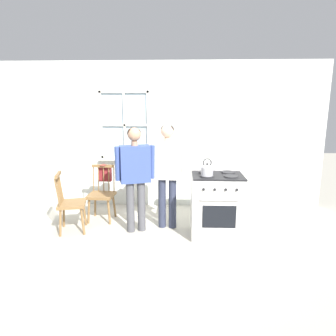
{
  "coord_description": "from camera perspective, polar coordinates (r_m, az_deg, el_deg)",
  "views": [
    {
      "loc": [
        0.56,
        -4.21,
        1.92
      ],
      "look_at": [
        0.37,
        0.14,
        1.0
      ],
      "focal_mm": 32.0,
      "sensor_mm": 36.0,
      "label": 1
    }
  ],
  "objects": [
    {
      "name": "handbag",
      "position": [
        5.3,
        -11.92,
        -1.01
      ],
      "size": [
        0.22,
        0.2,
        0.31
      ],
      "color": "maroon",
      "rests_on": "chair_by_window"
    },
    {
      "name": "kettle",
      "position": [
        4.26,
        7.45,
        -0.31
      ],
      "size": [
        0.21,
        0.17,
        0.25
      ],
      "color": "#B7B7BC",
      "rests_on": "stove"
    },
    {
      "name": "chair_near_wall",
      "position": [
        4.84,
        -18.08,
        -6.53
      ],
      "size": [
        0.49,
        0.5,
        0.93
      ],
      "rotation": [
        0.0,
        0.0,
        1.8
      ],
      "color": "olive",
      "rests_on": "ground_plane"
    },
    {
      "name": "person_teen_center",
      "position": [
        4.6,
        -0.14,
        0.33
      ],
      "size": [
        0.59,
        0.24,
        1.63
      ],
      "rotation": [
        0.0,
        0.0,
        -0.08
      ],
      "color": "#2D3347",
      "rests_on": "ground_plane"
    },
    {
      "name": "person_elderly_left",
      "position": [
        4.49,
        -6.3,
        -0.33
      ],
      "size": [
        0.6,
        0.34,
        1.6
      ],
      "rotation": [
        0.0,
        0.0,
        0.31
      ],
      "color": "#4C4C51",
      "rests_on": "ground_plane"
    },
    {
      "name": "chair_by_window",
      "position": [
        5.17,
        -12.53,
        -5.05
      ],
      "size": [
        0.44,
        0.42,
        0.93
      ],
      "rotation": [
        0.0,
        0.0,
        -0.05
      ],
      "color": "olive",
      "rests_on": "ground_plane"
    },
    {
      "name": "potted_plant",
      "position": [
        5.66,
        -5.99,
        2.26
      ],
      "size": [
        0.17,
        0.17,
        0.2
      ],
      "color": "beige",
      "rests_on": "wall_back"
    },
    {
      "name": "stove",
      "position": [
        4.55,
        9.25,
        -6.78
      ],
      "size": [
        0.75,
        0.68,
        1.08
      ],
      "color": "white",
      "rests_on": "ground_plane"
    },
    {
      "name": "ground_plane",
      "position": [
        4.66,
        -4.76,
        -12.43
      ],
      "size": [
        16.0,
        16.0,
        0.0
      ],
      "primitive_type": "plane",
      "color": "#B2AD9E"
    },
    {
      "name": "wall_back",
      "position": [
        5.66,
        -2.99,
        6.05
      ],
      "size": [
        6.4,
        0.16,
        2.7
      ],
      "color": "silver",
      "rests_on": "ground_plane"
    }
  ]
}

